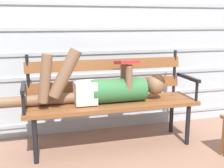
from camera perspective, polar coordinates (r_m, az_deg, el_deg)
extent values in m
plane|color=#936B56|center=(2.80, 0.61, -13.11)|extent=(12.00, 12.00, 0.00)
cube|color=#B2BCC6|center=(3.10, -2.47, 11.08)|extent=(4.55, 0.06, 2.26)
cube|color=#A3ADB7|center=(3.25, -2.16, -6.95)|extent=(4.55, 0.02, 0.04)
cube|color=#A3ADB7|center=(3.18, -2.20, -2.67)|extent=(4.55, 0.02, 0.04)
cube|color=#A3ADB7|center=(3.12, -2.24, 1.79)|extent=(4.55, 0.02, 0.04)
cube|color=#A3ADB7|center=(3.08, -2.27, 6.39)|extent=(4.55, 0.02, 0.04)
cube|color=#A3ADB7|center=(3.07, -2.32, 11.07)|extent=(4.55, 0.02, 0.04)
cube|color=#A3ADB7|center=(3.07, -2.36, 15.77)|extent=(4.55, 0.02, 0.04)
cube|color=brown|center=(2.60, 0.88, -4.95)|extent=(1.66, 0.14, 0.04)
cube|color=brown|center=(2.74, 0.00, -4.05)|extent=(1.66, 0.14, 0.04)
cube|color=brown|center=(2.88, -0.79, -3.23)|extent=(1.66, 0.14, 0.04)
cube|color=brown|center=(2.91, -1.15, -0.16)|extent=(1.60, 0.05, 0.11)
cube|color=brown|center=(2.87, -1.17, 3.92)|extent=(1.60, 0.05, 0.11)
cylinder|color=black|center=(2.80, -16.52, 1.02)|extent=(0.03, 0.03, 0.46)
cylinder|color=black|center=(3.16, 12.43, 2.51)|extent=(0.03, 0.03, 0.46)
cylinder|color=black|center=(2.56, -15.21, -11.02)|extent=(0.04, 0.04, 0.41)
cylinder|color=black|center=(2.93, 15.00, -7.93)|extent=(0.04, 0.04, 0.41)
cylinder|color=black|center=(2.88, -15.29, -8.32)|extent=(0.04, 0.04, 0.41)
cylinder|color=black|center=(3.22, 11.88, -5.93)|extent=(0.04, 0.04, 0.41)
cube|color=black|center=(2.59, -17.46, -0.60)|extent=(0.04, 0.42, 0.03)
cylinder|color=black|center=(2.45, -17.42, -3.77)|extent=(0.03, 0.03, 0.20)
cube|color=black|center=(3.00, 15.04, 1.27)|extent=(0.04, 0.42, 0.03)
cylinder|color=black|center=(2.87, 16.67, -1.35)|extent=(0.03, 0.03, 0.20)
cylinder|color=#33703D|center=(2.72, 1.28, -1.29)|extent=(0.53, 0.23, 0.23)
cube|color=silver|center=(2.65, -5.43, -1.73)|extent=(0.20, 0.22, 0.20)
sphere|color=brown|center=(2.85, 8.69, -0.20)|extent=(0.19, 0.19, 0.19)
sphere|color=#382314|center=(2.85, 9.08, 0.47)|extent=(0.16, 0.16, 0.16)
cylinder|color=brown|center=(2.52, -9.44, 2.12)|extent=(0.31, 0.11, 0.45)
cylinder|color=brown|center=(2.52, -13.30, 1.08)|extent=(0.15, 0.09, 0.44)
cylinder|color=brown|center=(2.68, -16.21, -3.28)|extent=(0.84, 0.10, 0.10)
cylinder|color=brown|center=(2.64, 3.43, 1.10)|extent=(0.06, 0.06, 0.25)
cylinder|color=brown|center=(2.79, 2.37, 1.72)|extent=(0.06, 0.06, 0.25)
cube|color=red|center=(2.69, 2.92, 4.39)|extent=(0.18, 0.25, 0.06)
cylinder|color=#9E6638|center=(2.82, 21.55, -9.88)|extent=(0.04, 0.04, 0.36)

